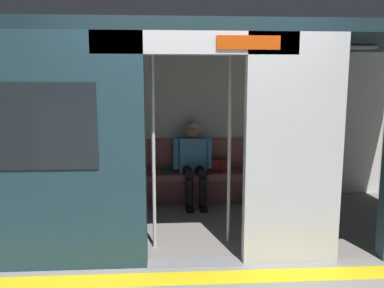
{
  "coord_description": "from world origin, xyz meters",
  "views": [
    {
      "loc": [
        0.26,
        3.58,
        1.73
      ],
      "look_at": [
        -0.04,
        -1.11,
        0.98
      ],
      "focal_mm": 37.08,
      "sensor_mm": 36.0,
      "label": 1
    }
  ],
  "objects_px": {
    "train_car": "(184,103)",
    "handbag": "(219,165)",
    "bench_seat": "(185,179)",
    "grab_pole_far": "(229,145)",
    "grab_pole_door": "(153,147)",
    "person_seated": "(193,158)",
    "book": "(168,171)"
  },
  "relations": [
    {
      "from": "bench_seat",
      "to": "grab_pole_door",
      "type": "relative_size",
      "value": 1.3
    },
    {
      "from": "grab_pole_far",
      "to": "person_seated",
      "type": "bearing_deg",
      "value": -78.48
    },
    {
      "from": "bench_seat",
      "to": "book",
      "type": "xyz_separation_m",
      "value": [
        0.25,
        -0.07,
        0.12
      ]
    },
    {
      "from": "handbag",
      "to": "grab_pole_door",
      "type": "bearing_deg",
      "value": 62.04
    },
    {
      "from": "handbag",
      "to": "grab_pole_door",
      "type": "relative_size",
      "value": 0.12
    },
    {
      "from": "person_seated",
      "to": "handbag",
      "type": "bearing_deg",
      "value": -161.47
    },
    {
      "from": "bench_seat",
      "to": "person_seated",
      "type": "xyz_separation_m",
      "value": [
        -0.11,
        0.05,
        0.32
      ]
    },
    {
      "from": "book",
      "to": "bench_seat",
      "type": "bearing_deg",
      "value": 144.78
    },
    {
      "from": "handbag",
      "to": "book",
      "type": "distance_m",
      "value": 0.75
    },
    {
      "from": "bench_seat",
      "to": "person_seated",
      "type": "height_order",
      "value": "person_seated"
    },
    {
      "from": "train_car",
      "to": "handbag",
      "type": "height_order",
      "value": "train_car"
    },
    {
      "from": "grab_pole_door",
      "to": "grab_pole_far",
      "type": "distance_m",
      "value": 0.8
    },
    {
      "from": "handbag",
      "to": "bench_seat",
      "type": "bearing_deg",
      "value": 8.74
    },
    {
      "from": "person_seated",
      "to": "grab_pole_door",
      "type": "xyz_separation_m",
      "value": [
        0.5,
        1.54,
        0.41
      ]
    },
    {
      "from": "handbag",
      "to": "grab_pole_far",
      "type": "relative_size",
      "value": 0.12
    },
    {
      "from": "book",
      "to": "handbag",
      "type": "bearing_deg",
      "value": 160.84
    },
    {
      "from": "train_car",
      "to": "person_seated",
      "type": "xyz_separation_m",
      "value": [
        -0.16,
        -0.85,
        -0.82
      ]
    },
    {
      "from": "bench_seat",
      "to": "grab_pole_far",
      "type": "distance_m",
      "value": 1.7
    },
    {
      "from": "person_seated",
      "to": "book",
      "type": "xyz_separation_m",
      "value": [
        0.36,
        -0.13,
        -0.21
      ]
    },
    {
      "from": "grab_pole_far",
      "to": "train_car",
      "type": "bearing_deg",
      "value": -51.65
    },
    {
      "from": "train_car",
      "to": "grab_pole_door",
      "type": "bearing_deg",
      "value": 63.96
    },
    {
      "from": "handbag",
      "to": "grab_pole_door",
      "type": "distance_m",
      "value": 1.97
    },
    {
      "from": "bench_seat",
      "to": "book",
      "type": "distance_m",
      "value": 0.29
    },
    {
      "from": "book",
      "to": "grab_pole_door",
      "type": "xyz_separation_m",
      "value": [
        0.14,
        1.67,
        0.62
      ]
    },
    {
      "from": "bench_seat",
      "to": "grab_pole_door",
      "type": "xyz_separation_m",
      "value": [
        0.4,
        1.59,
        0.74
      ]
    },
    {
      "from": "train_car",
      "to": "grab_pole_door",
      "type": "relative_size",
      "value": 2.99
    },
    {
      "from": "train_car",
      "to": "bench_seat",
      "type": "relative_size",
      "value": 2.29
    },
    {
      "from": "bench_seat",
      "to": "person_seated",
      "type": "relative_size",
      "value": 2.4
    },
    {
      "from": "grab_pole_door",
      "to": "grab_pole_far",
      "type": "bearing_deg",
      "value": -171.57
    },
    {
      "from": "person_seated",
      "to": "grab_pole_far",
      "type": "xyz_separation_m",
      "value": [
        -0.29,
        1.42,
        0.41
      ]
    },
    {
      "from": "train_car",
      "to": "grab_pole_door",
      "type": "height_order",
      "value": "train_car"
    },
    {
      "from": "grab_pole_door",
      "to": "grab_pole_far",
      "type": "relative_size",
      "value": 1.0
    }
  ]
}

